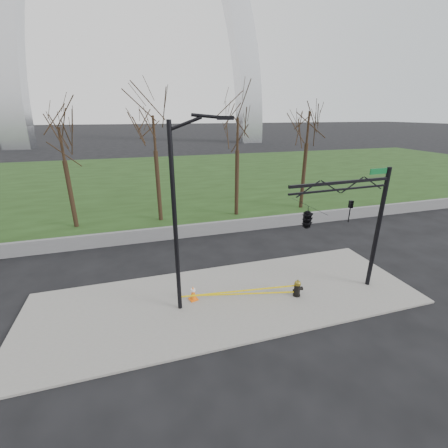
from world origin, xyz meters
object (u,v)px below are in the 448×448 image
object	(u,v)px
street_light	(180,209)
fire_hydrant	(297,288)
traffic_cone	(193,293)
traffic_signal_mast	(323,215)

from	to	relation	value
street_light	fire_hydrant	bearing A→B (deg)	11.31
traffic_cone	traffic_signal_mast	xyz separation A→B (m)	(5.45, -1.37, 3.68)
street_light	traffic_signal_mast	distance (m)	6.00
fire_hydrant	traffic_cone	distance (m)	4.88
fire_hydrant	traffic_cone	bearing A→B (deg)	170.00
traffic_cone	traffic_signal_mast	distance (m)	6.72
fire_hydrant	traffic_signal_mast	distance (m)	3.73
fire_hydrant	traffic_cone	size ratio (longest dim) A/B	1.17
street_light	traffic_cone	bearing A→B (deg)	65.29
fire_hydrant	traffic_signal_mast	bearing A→B (deg)	-18.83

